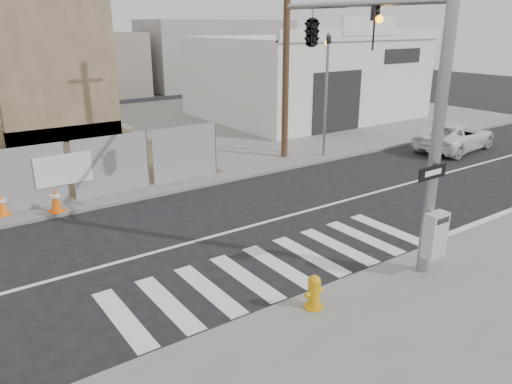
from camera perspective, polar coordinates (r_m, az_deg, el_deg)
ground at (r=14.30m, az=-3.54°, el=-4.72°), size 100.00×100.00×0.00m
sidewalk_far at (r=26.71m, az=-19.72°, el=5.47°), size 50.00×20.00×0.12m
signal_pole at (r=13.11m, az=10.62°, el=14.48°), size 0.96×5.87×7.00m
far_signal_pole at (r=21.79m, az=8.09°, el=12.75°), size 0.16×0.20×5.60m
concrete_wall_right at (r=26.16m, az=-21.65°, el=12.40°), size 5.50×1.30×8.00m
auto_shop at (r=32.07m, az=5.60°, el=13.01°), size 12.00×10.20×5.95m
utility_pole_right at (r=21.38m, az=3.50°, el=17.41°), size 1.60×0.28×10.00m
fire_hydrant at (r=10.44m, az=6.64°, el=-11.26°), size 0.45×0.40×0.74m
suv at (r=25.32m, az=21.83°, el=5.91°), size 4.88×2.72×1.29m
traffic_cone_c at (r=16.99m, az=-27.07°, el=-1.26°), size 0.45×0.45×0.72m
traffic_cone_d at (r=16.59m, az=-21.93°, el=-0.84°), size 0.52×0.52×0.80m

